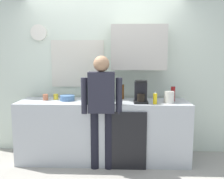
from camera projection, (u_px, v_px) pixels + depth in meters
ground_plane at (102, 168)px, 3.48m from camera, size 8.00×8.00×0.00m
kitchen_counter at (103, 131)px, 3.71m from camera, size 2.55×0.64×0.92m
dishwasher_panel at (126, 141)px, 3.38m from camera, size 0.56×0.02×0.83m
back_wall_assembly at (109, 70)px, 3.98m from camera, size 4.15×0.42×2.60m
coffee_maker at (141, 93)px, 3.49m from camera, size 0.20×0.20×0.33m
bottle_clear_soda at (90, 94)px, 3.40m from camera, size 0.09×0.09×0.28m
bottle_amber_beer at (122, 92)px, 3.81m from camera, size 0.06×0.06×0.23m
bottle_red_vinegar at (173, 94)px, 3.64m from camera, size 0.06×0.06×0.22m
cup_yellow_cup at (56, 97)px, 3.78m from camera, size 0.07×0.07×0.08m
cup_terracotta_mug at (46, 97)px, 3.72m from camera, size 0.08×0.08×0.09m
mixing_bowl at (67, 98)px, 3.68m from camera, size 0.22×0.22×0.08m
potted_plant at (109, 92)px, 3.66m from camera, size 0.15×0.15×0.23m
dish_soap at (155, 98)px, 3.41m from camera, size 0.06×0.06×0.18m
storage_canister at (169, 97)px, 3.48m from camera, size 0.14×0.14×0.17m
person_at_sink at (102, 103)px, 3.35m from camera, size 0.57×0.22×1.60m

